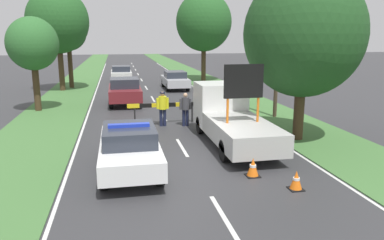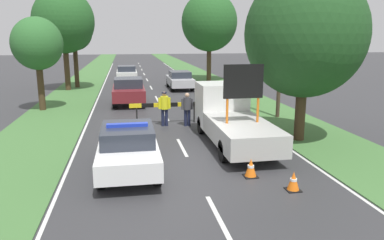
{
  "view_description": "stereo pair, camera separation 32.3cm",
  "coord_description": "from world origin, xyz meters",
  "px_view_note": "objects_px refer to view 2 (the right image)",
  "views": [
    {
      "loc": [
        -2.36,
        -11.98,
        4.22
      ],
      "look_at": [
        0.37,
        1.63,
        1.1
      ],
      "focal_mm": 35.0,
      "sensor_mm": 36.0,
      "label": 1
    },
    {
      "loc": [
        -2.04,
        -12.04,
        4.22
      ],
      "look_at": [
        0.37,
        1.63,
        1.1
      ],
      "focal_mm": 35.0,
      "sensor_mm": 36.0,
      "label": 2
    }
  ],
  "objects_px": {
    "queued_car_wagon_maroon": "(129,90)",
    "roadside_tree_near_left": "(37,44)",
    "police_car": "(128,146)",
    "queued_car_sedan_silver": "(180,80)",
    "work_truck": "(231,117)",
    "pedestrian_civilian": "(187,107)",
    "roadside_tree_far_left": "(305,34)",
    "utility_pole": "(282,32)",
    "roadside_tree_mid_left": "(74,32)",
    "police_officer": "(164,106)",
    "traffic_cone_behind_barrier": "(226,110)",
    "traffic_cone_near_truck": "(251,168)",
    "roadside_tree_near_right": "(63,21)",
    "traffic_cone_near_police": "(293,181)",
    "traffic_cone_centre_front": "(204,121)",
    "queued_car_van_white": "(127,73)",
    "roadside_tree_mid_right": "(209,22)",
    "road_barrier": "(166,106)"
  },
  "relations": [
    {
      "from": "work_truck",
      "to": "road_barrier",
      "type": "xyz_separation_m",
      "value": [
        -2.24,
        3.72,
        -0.18
      ]
    },
    {
      "from": "work_truck",
      "to": "traffic_cone_centre_front",
      "type": "relative_size",
      "value": 10.97
    },
    {
      "from": "traffic_cone_behind_barrier",
      "to": "work_truck",
      "type": "bearing_deg",
      "value": -103.24
    },
    {
      "from": "queued_car_sedan_silver",
      "to": "roadside_tree_near_right",
      "type": "distance_m",
      "value": 10.03
    },
    {
      "from": "pedestrian_civilian",
      "to": "roadside_tree_far_left",
      "type": "relative_size",
      "value": 0.24
    },
    {
      "from": "road_barrier",
      "to": "roadside_tree_near_right",
      "type": "height_order",
      "value": "roadside_tree_near_right"
    },
    {
      "from": "queued_car_van_white",
      "to": "roadside_tree_near_left",
      "type": "height_order",
      "value": "roadside_tree_near_left"
    },
    {
      "from": "queued_car_van_white",
      "to": "traffic_cone_near_police",
      "type": "bearing_deg",
      "value": 99.33
    },
    {
      "from": "road_barrier",
      "to": "roadside_tree_far_left",
      "type": "bearing_deg",
      "value": -45.34
    },
    {
      "from": "queued_car_wagon_maroon",
      "to": "utility_pole",
      "type": "bearing_deg",
      "value": 144.57
    },
    {
      "from": "traffic_cone_near_truck",
      "to": "queued_car_wagon_maroon",
      "type": "bearing_deg",
      "value": 104.68
    },
    {
      "from": "pedestrian_civilian",
      "to": "utility_pole",
      "type": "relative_size",
      "value": 0.19
    },
    {
      "from": "police_officer",
      "to": "queued_car_wagon_maroon",
      "type": "relative_size",
      "value": 0.38
    },
    {
      "from": "pedestrian_civilian",
      "to": "traffic_cone_behind_barrier",
      "type": "bearing_deg",
      "value": 38.9
    },
    {
      "from": "police_car",
      "to": "queued_car_sedan_silver",
      "type": "height_order",
      "value": "police_car"
    },
    {
      "from": "pedestrian_civilian",
      "to": "roadside_tree_mid_left",
      "type": "xyz_separation_m",
      "value": [
        -6.87,
        15.2,
        3.61
      ]
    },
    {
      "from": "roadside_tree_far_left",
      "to": "roadside_tree_mid_right",
      "type": "bearing_deg",
      "value": 87.59
    },
    {
      "from": "traffic_cone_behind_barrier",
      "to": "traffic_cone_near_police",
      "type": "bearing_deg",
      "value": -94.33
    },
    {
      "from": "road_barrier",
      "to": "pedestrian_civilian",
      "type": "xyz_separation_m",
      "value": [
        0.95,
        -0.71,
        0.07
      ]
    },
    {
      "from": "police_car",
      "to": "traffic_cone_near_truck",
      "type": "distance_m",
      "value": 3.93
    },
    {
      "from": "roadside_tree_near_right",
      "to": "pedestrian_civilian",
      "type": "bearing_deg",
      "value": -61.61
    },
    {
      "from": "traffic_cone_behind_barrier",
      "to": "roadside_tree_near_left",
      "type": "distance_m",
      "value": 11.2
    },
    {
      "from": "pedestrian_civilian",
      "to": "roadside_tree_mid_right",
      "type": "distance_m",
      "value": 19.17
    },
    {
      "from": "queued_car_wagon_maroon",
      "to": "roadside_tree_near_left",
      "type": "bearing_deg",
      "value": 14.07
    },
    {
      "from": "police_car",
      "to": "traffic_cone_near_truck",
      "type": "height_order",
      "value": "police_car"
    },
    {
      "from": "queued_car_sedan_silver",
      "to": "utility_pole",
      "type": "bearing_deg",
      "value": 106.55
    },
    {
      "from": "roadside_tree_near_right",
      "to": "police_officer",
      "type": "bearing_deg",
      "value": -64.84
    },
    {
      "from": "road_barrier",
      "to": "traffic_cone_behind_barrier",
      "type": "distance_m",
      "value": 3.6
    },
    {
      "from": "traffic_cone_near_truck",
      "to": "queued_car_sedan_silver",
      "type": "bearing_deg",
      "value": 88.11
    },
    {
      "from": "police_officer",
      "to": "traffic_cone_centre_front",
      "type": "xyz_separation_m",
      "value": [
        1.84,
        -0.48,
        -0.71
      ]
    },
    {
      "from": "police_officer",
      "to": "traffic_cone_near_police",
      "type": "height_order",
      "value": "police_officer"
    },
    {
      "from": "roadside_tree_far_left",
      "to": "traffic_cone_centre_front",
      "type": "bearing_deg",
      "value": 138.03
    },
    {
      "from": "police_car",
      "to": "utility_pole",
      "type": "bearing_deg",
      "value": 45.12
    },
    {
      "from": "road_barrier",
      "to": "queued_car_wagon_maroon",
      "type": "relative_size",
      "value": 0.81
    },
    {
      "from": "work_truck",
      "to": "traffic_cone_centre_front",
      "type": "height_order",
      "value": "work_truck"
    },
    {
      "from": "utility_pole",
      "to": "traffic_cone_near_truck",
      "type": "bearing_deg",
      "value": -117.7
    },
    {
      "from": "pedestrian_civilian",
      "to": "queued_car_van_white",
      "type": "height_order",
      "value": "pedestrian_civilian"
    },
    {
      "from": "roadside_tree_far_left",
      "to": "roadside_tree_near_left",
      "type": "bearing_deg",
      "value": 143.93
    },
    {
      "from": "queued_car_sedan_silver",
      "to": "roadside_tree_near_left",
      "type": "relative_size",
      "value": 0.87
    },
    {
      "from": "traffic_cone_near_police",
      "to": "roadside_tree_mid_left",
      "type": "xyz_separation_m",
      "value": [
        -8.54,
        23.33,
        4.27
      ]
    },
    {
      "from": "roadside_tree_near_left",
      "to": "roadside_tree_mid_left",
      "type": "height_order",
      "value": "roadside_tree_mid_left"
    },
    {
      "from": "police_officer",
      "to": "traffic_cone_behind_barrier",
      "type": "relative_size",
      "value": 2.34
    },
    {
      "from": "traffic_cone_near_truck",
      "to": "queued_car_wagon_maroon",
      "type": "relative_size",
      "value": 0.13
    },
    {
      "from": "traffic_cone_near_police",
      "to": "traffic_cone_centre_front",
      "type": "relative_size",
      "value": 1.0
    },
    {
      "from": "work_truck",
      "to": "pedestrian_civilian",
      "type": "xyz_separation_m",
      "value": [
        -1.28,
        3.01,
        -0.1
      ]
    },
    {
      "from": "traffic_cone_near_truck",
      "to": "roadside_tree_mid_left",
      "type": "height_order",
      "value": "roadside_tree_mid_left"
    },
    {
      "from": "queued_car_wagon_maroon",
      "to": "queued_car_sedan_silver",
      "type": "bearing_deg",
      "value": -123.2
    },
    {
      "from": "police_car",
      "to": "police_officer",
      "type": "xyz_separation_m",
      "value": [
        1.77,
        5.82,
        0.21
      ]
    },
    {
      "from": "queued_car_wagon_maroon",
      "to": "roadside_tree_mid_left",
      "type": "relative_size",
      "value": 0.71
    },
    {
      "from": "roadside_tree_far_left",
      "to": "utility_pole",
      "type": "xyz_separation_m",
      "value": [
        0.88,
        4.36,
        0.13
      ]
    }
  ]
}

